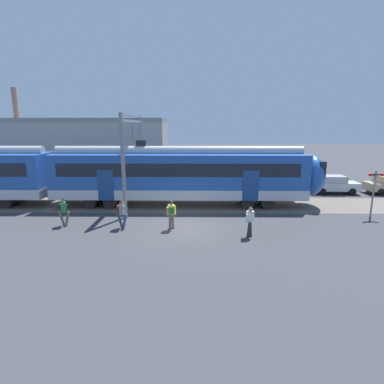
{
  "coord_description": "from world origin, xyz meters",
  "views": [
    {
      "loc": [
        0.82,
        -16.37,
        5.78
      ],
      "look_at": [
        0.58,
        2.3,
        1.6
      ],
      "focal_mm": 28.0,
      "sensor_mm": 36.0,
      "label": 1
    }
  ],
  "objects_px": {
    "commuter_train": "(63,175)",
    "pedestrian_yellow": "(171,212)",
    "pedestrian_grey": "(121,212)",
    "crossing_signal": "(374,186)",
    "pedestrian_green": "(64,210)",
    "parked_car_silver": "(334,184)",
    "pedestrian_white": "(250,219)"
  },
  "relations": [
    {
      "from": "pedestrian_green",
      "to": "pedestrian_yellow",
      "type": "distance_m",
      "value": 6.33
    },
    {
      "from": "pedestrian_yellow",
      "to": "parked_car_silver",
      "type": "distance_m",
      "value": 16.28
    },
    {
      "from": "commuter_train",
      "to": "pedestrian_grey",
      "type": "bearing_deg",
      "value": -43.49
    },
    {
      "from": "pedestrian_yellow",
      "to": "parked_car_silver",
      "type": "relative_size",
      "value": 0.41
    },
    {
      "from": "pedestrian_green",
      "to": "pedestrian_white",
      "type": "xyz_separation_m",
      "value": [
        10.52,
        -1.66,
        0.03
      ]
    },
    {
      "from": "commuter_train",
      "to": "parked_car_silver",
      "type": "relative_size",
      "value": 9.45
    },
    {
      "from": "commuter_train",
      "to": "pedestrian_white",
      "type": "xyz_separation_m",
      "value": [
        12.57,
        -6.5,
        -1.26
      ]
    },
    {
      "from": "pedestrian_grey",
      "to": "pedestrian_yellow",
      "type": "xyz_separation_m",
      "value": [
        2.84,
        -0.11,
        0.0
      ]
    },
    {
      "from": "pedestrian_green",
      "to": "pedestrian_grey",
      "type": "relative_size",
      "value": 1.0
    },
    {
      "from": "pedestrian_green",
      "to": "pedestrian_yellow",
      "type": "height_order",
      "value": "same"
    },
    {
      "from": "crossing_signal",
      "to": "commuter_train",
      "type": "bearing_deg",
      "value": 172.34
    },
    {
      "from": "pedestrian_green",
      "to": "crossing_signal",
      "type": "height_order",
      "value": "crossing_signal"
    },
    {
      "from": "pedestrian_yellow",
      "to": "pedestrian_green",
      "type": "bearing_deg",
      "value": 175.38
    },
    {
      "from": "pedestrian_grey",
      "to": "pedestrian_white",
      "type": "relative_size",
      "value": 1.0
    },
    {
      "from": "pedestrian_grey",
      "to": "crossing_signal",
      "type": "xyz_separation_m",
      "value": [
        15.5,
        2.41,
        1.02
      ]
    },
    {
      "from": "commuter_train",
      "to": "parked_car_silver",
      "type": "xyz_separation_m",
      "value": [
        21.65,
        4.05,
        -1.47
      ]
    },
    {
      "from": "commuter_train",
      "to": "crossing_signal",
      "type": "relative_size",
      "value": 12.68
    },
    {
      "from": "commuter_train",
      "to": "pedestrian_yellow",
      "type": "relative_size",
      "value": 22.83
    },
    {
      "from": "pedestrian_green",
      "to": "crossing_signal",
      "type": "xyz_separation_m",
      "value": [
        18.97,
        2.01,
        1.05
      ]
    },
    {
      "from": "pedestrian_green",
      "to": "pedestrian_yellow",
      "type": "bearing_deg",
      "value": -4.62
    },
    {
      "from": "pedestrian_yellow",
      "to": "pedestrian_white",
      "type": "relative_size",
      "value": 1.0
    },
    {
      "from": "parked_car_silver",
      "to": "crossing_signal",
      "type": "xyz_separation_m",
      "value": [
        -0.63,
        -6.88,
        1.23
      ]
    },
    {
      "from": "parked_car_silver",
      "to": "pedestrian_white",
      "type": "bearing_deg",
      "value": -130.73
    },
    {
      "from": "commuter_train",
      "to": "pedestrian_white",
      "type": "height_order",
      "value": "commuter_train"
    },
    {
      "from": "parked_car_silver",
      "to": "crossing_signal",
      "type": "relative_size",
      "value": 1.34
    },
    {
      "from": "pedestrian_white",
      "to": "commuter_train",
      "type": "bearing_deg",
      "value": 152.67
    },
    {
      "from": "pedestrian_green",
      "to": "pedestrian_white",
      "type": "distance_m",
      "value": 10.65
    },
    {
      "from": "parked_car_silver",
      "to": "pedestrian_yellow",
      "type": "bearing_deg",
      "value": -144.72
    },
    {
      "from": "pedestrian_green",
      "to": "pedestrian_white",
      "type": "relative_size",
      "value": 1.0
    },
    {
      "from": "commuter_train",
      "to": "pedestrian_yellow",
      "type": "xyz_separation_m",
      "value": [
        8.37,
        -5.35,
        -1.26
      ]
    },
    {
      "from": "pedestrian_yellow",
      "to": "crossing_signal",
      "type": "bearing_deg",
      "value": 11.27
    },
    {
      "from": "commuter_train",
      "to": "pedestrian_grey",
      "type": "height_order",
      "value": "commuter_train"
    }
  ]
}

